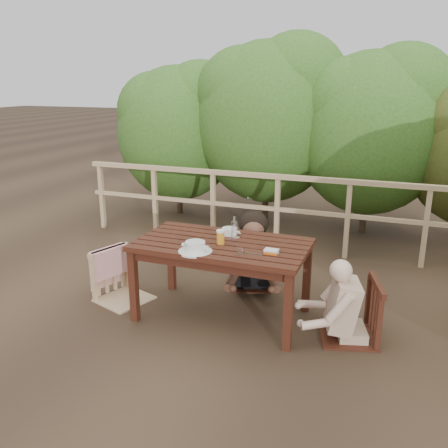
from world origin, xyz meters
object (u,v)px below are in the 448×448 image
(table, at_px, (222,280))
(butter_tub, at_px, (271,252))
(tumbler, at_px, (241,252))
(chair_right, at_px, (352,284))
(woman, at_px, (253,227))
(beer_glass, at_px, (221,238))
(chair_far, at_px, (252,249))
(soup_far, at_px, (229,232))
(chair_left, at_px, (122,255))
(soup_near, at_px, (195,247))
(diner_right, at_px, (356,275))
(bottle, at_px, (234,229))

(table, height_order, butter_tub, butter_tub)
(table, distance_m, tumbler, 0.54)
(chair_right, height_order, tumbler, chair_right)
(woman, relative_size, beer_glass, 9.38)
(table, bearing_deg, chair_right, 1.04)
(table, bearing_deg, chair_far, 85.51)
(chair_right, xyz_separation_m, soup_far, (-1.19, 0.22, 0.27))
(chair_left, distance_m, soup_near, 1.00)
(soup_near, bearing_deg, table, 65.60)
(beer_glass, bearing_deg, chair_right, 3.02)
(table, height_order, soup_far, soup_far)
(chair_far, xyz_separation_m, soup_far, (-0.07, -0.52, 0.34))
(diner_right, xyz_separation_m, soup_far, (-1.22, 0.22, 0.17))
(table, distance_m, chair_left, 1.07)
(soup_far, bearing_deg, chair_right, -10.27)
(woman, relative_size, diner_right, 1.14)
(table, bearing_deg, tumbler, -43.23)
(diner_right, bearing_deg, woman, 40.77)
(soup_far, bearing_deg, woman, 82.15)
(table, relative_size, soup_far, 6.43)
(chair_left, xyz_separation_m, soup_far, (1.04, 0.28, 0.28))
(woman, bearing_deg, table, 68.52)
(chair_left, relative_size, tumbler, 13.03)
(diner_right, height_order, soup_far, diner_right)
(chair_left, height_order, bottle, chair_left)
(chair_left, xyz_separation_m, chair_far, (1.12, 0.80, -0.06))
(chair_far, bearing_deg, soup_far, -115.26)
(chair_far, height_order, butter_tub, chair_far)
(chair_left, distance_m, chair_far, 1.37)
(soup_near, bearing_deg, beer_glass, 62.12)
(bottle, bearing_deg, butter_tub, -27.33)
(chair_far, relative_size, butter_tub, 7.11)
(chair_far, height_order, diner_right, diner_right)
(diner_right, distance_m, beer_glass, 1.22)
(bottle, bearing_deg, chair_left, -173.35)
(chair_far, height_order, woman, woman)
(woman, bearing_deg, butter_tub, 98.97)
(chair_left, height_order, chair_right, chair_right)
(woman, distance_m, soup_near, 1.09)
(chair_left, bearing_deg, diner_right, -69.25)
(chair_far, height_order, soup_far, chair_far)
(chair_far, bearing_deg, soup_near, -117.58)
(table, relative_size, chair_far, 1.82)
(chair_left, xyz_separation_m, tumbler, (1.32, -0.20, 0.28))
(bottle, xyz_separation_m, butter_tub, (0.41, -0.21, -0.10))
(chair_far, height_order, beer_glass, beer_glass)
(butter_tub, bearing_deg, woman, 117.67)
(diner_right, bearing_deg, chair_right, 74.13)
(diner_right, bearing_deg, soup_near, 87.56)
(chair_far, distance_m, woman, 0.24)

